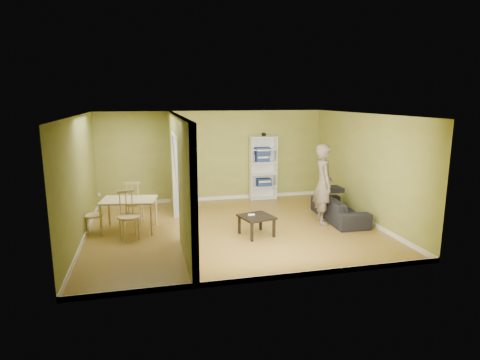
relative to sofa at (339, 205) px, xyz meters
name	(u,v)px	position (x,y,z in m)	size (l,w,h in m)	color
room_shell	(233,173)	(-2.70, -0.13, 0.93)	(6.50, 6.50, 6.50)	olive
partition	(179,176)	(-3.90, -0.13, 0.93)	(0.22, 5.50, 2.60)	olive
wall_speaker	(264,135)	(-1.20, 2.56, 1.53)	(0.10, 0.10, 0.10)	black
sofa	(339,205)	(0.00, 0.00, 0.00)	(0.84, 1.96, 0.75)	black
person	(324,177)	(-0.53, -0.17, 0.75)	(0.64, 0.81, 2.24)	slate
bookshelf	(262,168)	(-1.26, 2.47, 0.56)	(0.79, 0.34, 1.87)	white
paper_box_navy_a	(264,182)	(-1.22, 2.43, 0.13)	(0.43, 0.28, 0.22)	navy
paper_box_navy_b	(262,158)	(-1.28, 2.43, 0.85)	(0.39, 0.25, 0.20)	#324C81
paper_box_navy_c	(263,150)	(-1.27, 2.43, 1.08)	(0.43, 0.28, 0.22)	navy
coffee_table	(256,219)	(-2.30, -0.67, 0.00)	(0.66, 0.66, 0.44)	black
game_controller	(251,215)	(-2.40, -0.59, 0.08)	(0.14, 0.04, 0.03)	white
dining_table	(129,203)	(-5.01, 0.29, 0.28)	(1.18, 0.78, 0.74)	#D2AE8A
chair_left	(93,214)	(-5.78, 0.28, 0.07)	(0.40, 0.40, 0.88)	tan
chair_near	(129,215)	(-5.00, -0.25, 0.14)	(0.47, 0.47, 1.03)	tan
chair_far	(134,202)	(-4.91, 0.84, 0.15)	(0.48, 0.48, 1.05)	#D5BE7A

